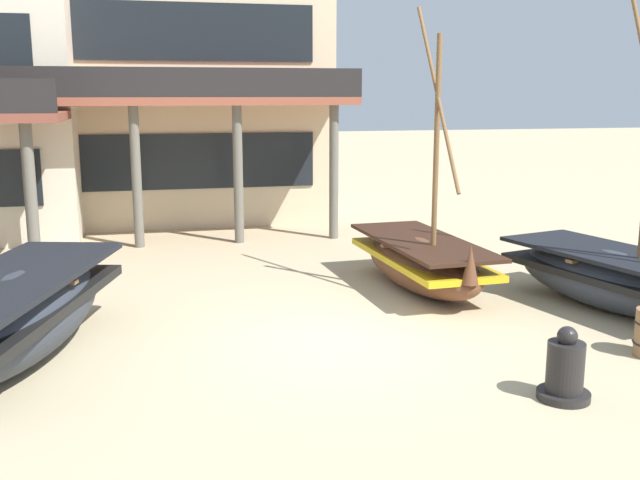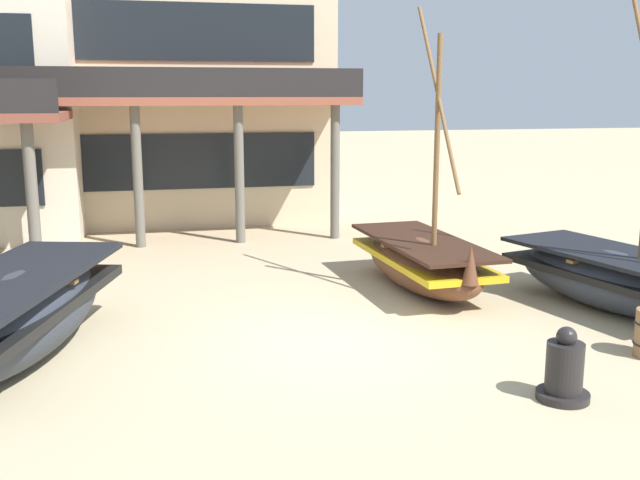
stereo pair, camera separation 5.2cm
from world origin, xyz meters
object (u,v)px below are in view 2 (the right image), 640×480
(fishing_boat_near_left, at_px, (615,277))
(fishing_boat_far_right, at_px, (422,261))
(harbor_building_main, at_px, (176,40))
(fishing_boat_centre_large, at_px, (16,312))
(capstan_winch, at_px, (564,371))

(fishing_boat_near_left, xyz_separation_m, fishing_boat_far_right, (-2.82, 2.05, -0.02))
(fishing_boat_near_left, relative_size, harbor_building_main, 0.52)
(fishing_boat_centre_large, distance_m, harbor_building_main, 13.77)
(fishing_boat_far_right, xyz_separation_m, harbor_building_main, (-4.15, 10.31, 4.78))
(fishing_boat_centre_large, relative_size, capstan_winch, 6.81)
(fishing_boat_near_left, height_order, fishing_boat_centre_large, fishing_boat_centre_large)
(fishing_boat_centre_large, distance_m, fishing_boat_far_right, 7.42)
(fishing_boat_centre_large, relative_size, harbor_building_main, 0.61)
(fishing_boat_near_left, xyz_separation_m, capstan_winch, (-3.00, -3.34, -0.20))
(fishing_boat_centre_large, xyz_separation_m, capstan_winch, (6.88, -3.06, -0.32))
(capstan_winch, bearing_deg, fishing_boat_far_right, 88.17)
(capstan_winch, bearing_deg, fishing_boat_centre_large, 156.01)
(capstan_winch, relative_size, harbor_building_main, 0.09)
(fishing_boat_far_right, xyz_separation_m, capstan_winch, (-0.17, -5.39, -0.18))
(fishing_boat_near_left, distance_m, harbor_building_main, 14.97)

